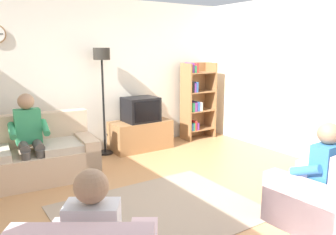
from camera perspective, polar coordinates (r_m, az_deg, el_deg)
ground_plane at (r=4.25m, az=0.87°, el=-14.30°), size 12.00×12.00×0.00m
back_wall_assembly at (r=6.22m, az=-13.10°, el=6.65°), size 6.20×0.17×2.70m
right_wall at (r=5.94m, az=24.49°, el=5.69°), size 0.12×5.80×2.70m
couch at (r=5.25m, az=-22.57°, el=-6.39°), size 1.97×1.04×0.90m
tv_stand at (r=6.36m, az=-4.59°, el=-2.91°), size 1.10×0.56×0.53m
tv at (r=6.24m, az=-4.56°, el=1.36°), size 0.60×0.49×0.44m
bookshelf at (r=7.04m, az=4.64°, el=2.84°), size 0.68×0.36×1.56m
floor_lamp at (r=5.98m, az=-10.89°, el=7.50°), size 0.28×0.28×1.85m
armchair_near_bookshelf at (r=4.01m, az=24.32°, el=-12.47°), size 0.85×0.93×0.90m
area_rug at (r=4.09m, az=-1.59°, el=-15.31°), size 2.20×1.70×0.01m
person_on_couch at (r=5.06m, az=-22.08°, el=-2.49°), size 0.54×0.56×1.24m
person_in_right_armchair at (r=3.93m, az=23.56°, el=-7.92°), size 0.53×0.55×1.12m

